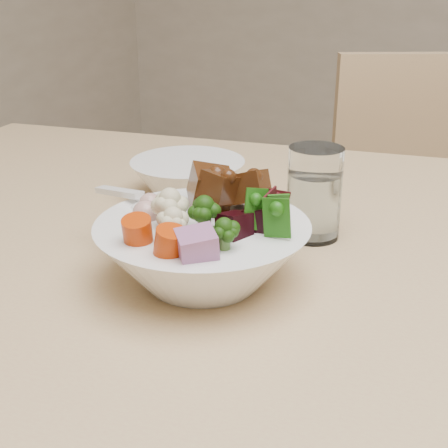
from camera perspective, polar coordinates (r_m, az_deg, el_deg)
The scene contains 5 objects.
chair_far at distance 1.40m, azimuth 19.20°, elevation -3.56°, with size 0.59×0.59×0.96m.
food_bowl at distance 0.63m, azimuth -1.77°, elevation -2.22°, with size 0.22×0.22×0.12m.
soup_spoon at distance 0.67m, azimuth -7.64°, elevation 1.77°, with size 0.11×0.06×0.02m.
water_glass at distance 0.73m, azimuth 8.22°, elevation 2.49°, with size 0.06×0.06×0.11m.
side_bowl at distance 0.86m, azimuth -3.32°, elevation 4.13°, with size 0.16×0.16×0.05m, color white, non-canonical shape.
Camera 1 is at (-0.30, -0.46, 1.13)m, focal length 50.00 mm.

